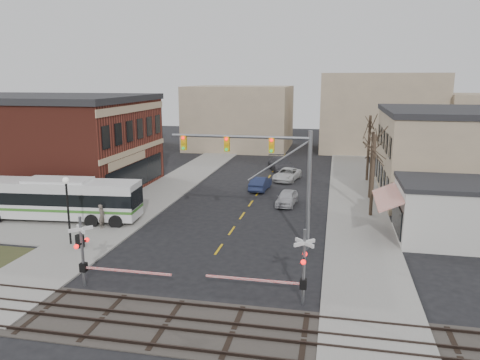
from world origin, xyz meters
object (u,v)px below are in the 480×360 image
car_a (287,198)px  rr_crossing_east (295,267)px  rr_crossing_west (90,253)px  trash_bin (80,241)px  car_d (281,164)px  transit_bus (60,199)px  traffic_signal_mast (269,164)px  pedestrian_near (102,216)px  car_b (260,183)px  car_c (287,174)px  pedestrian_far (118,210)px  street_lamp (67,197)px

car_a → rr_crossing_east: bearing=-77.7°
rr_crossing_west → trash_bin: rr_crossing_west is taller
car_d → transit_bus: bearing=-140.9°
traffic_signal_mast → pedestrian_near: traffic_signal_mast is taller
trash_bin → car_b: bearing=64.2°
traffic_signal_mast → rr_crossing_west: traffic_signal_mast is taller
traffic_signal_mast → rr_crossing_west: bearing=-136.6°
rr_crossing_west → car_c: 30.55m
rr_crossing_east → car_b: size_ratio=1.29×
rr_crossing_west → car_b: size_ratio=1.29×
rr_crossing_west → trash_bin: (-3.73, 5.23, -1.43)m
rr_crossing_east → pedestrian_far: (-15.20, 11.30, -1.05)m
pedestrian_far → rr_crossing_west: bearing=-120.6°
transit_bus → trash_bin: bearing=-48.3°
rr_crossing_west → car_b: (5.51, 24.34, -1.26)m
rr_crossing_west → car_a: size_ratio=1.40×
rr_crossing_east → car_a: size_ratio=1.40×
traffic_signal_mast → street_lamp: 13.79m
car_b → trash_bin: bearing=68.3°
traffic_signal_mast → rr_crossing_east: (2.50, -7.93, -3.74)m
street_lamp → car_c: bearing=62.6°
pedestrian_near → pedestrian_far: 2.29m
car_a → pedestrian_far: size_ratio=2.51×
rr_crossing_west → trash_bin: bearing=125.5°
traffic_signal_mast → car_d: bearing=94.9°
traffic_signal_mast → car_b: traffic_signal_mast is taller
car_b → pedestrian_far: (-9.54, -12.75, 0.20)m
rr_crossing_west → car_d: 35.34m
traffic_signal_mast → car_b: size_ratio=2.18×
street_lamp → car_c: 27.05m
traffic_signal_mast → car_a: 12.03m
street_lamp → trash_bin: size_ratio=5.63×
transit_bus → pedestrian_near: bearing=-17.1°
pedestrian_near → pedestrian_far: size_ratio=1.16×
car_a → trash_bin: bearing=-126.9°
car_d → traffic_signal_mast: bearing=-104.2°
car_c → pedestrian_far: 21.44m
trash_bin → car_b: 21.23m
pedestrian_near → car_b: bearing=-36.2°
car_a → street_lamp: bearing=-129.9°
car_c → pedestrian_far: size_ratio=3.08×
transit_bus → car_b: transit_bus is taller
street_lamp → car_c: size_ratio=0.96×
rr_crossing_east → car_c: size_ratio=1.14×
transit_bus → trash_bin: size_ratio=15.65×
car_c → rr_crossing_east: bearing=-72.7°
transit_bus → rr_crossing_west: (8.54, -10.63, 0.11)m
rr_crossing_east → pedestrian_far: 18.97m
rr_crossing_west → street_lamp: 7.49m
rr_crossing_east → car_a: (-2.38, 18.85, -1.29)m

